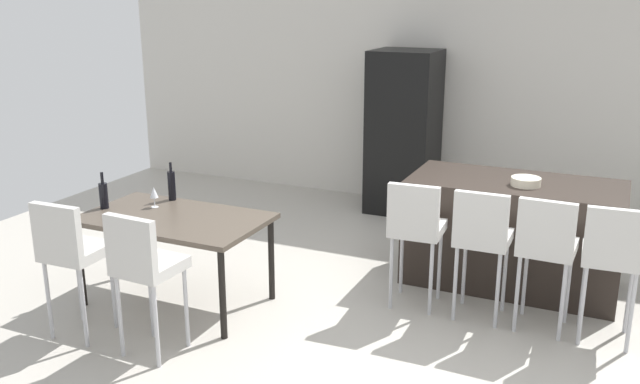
{
  "coord_description": "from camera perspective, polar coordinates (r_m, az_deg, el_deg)",
  "views": [
    {
      "loc": [
        1.23,
        -4.69,
        2.45
      ],
      "look_at": [
        -1.04,
        0.27,
        0.85
      ],
      "focal_mm": 38.38,
      "sensor_mm": 36.0,
      "label": 1
    }
  ],
  "objects": [
    {
      "name": "ground_plane",
      "position": [
        5.44,
        8.93,
        -10.67
      ],
      "size": [
        10.0,
        10.0,
        0.0
      ],
      "primitive_type": "plane",
      "color": "#ADA89E"
    },
    {
      "name": "back_wall",
      "position": [
        7.94,
        15.58,
        8.52
      ],
      "size": [
        10.0,
        0.12,
        2.9
      ],
      "primitive_type": "cube",
      "color": "beige",
      "rests_on": "ground_plane"
    },
    {
      "name": "kitchen_island",
      "position": [
        6.12,
        15.75,
        -3.28
      ],
      "size": [
        1.76,
        0.86,
        0.92
      ],
      "primitive_type": "cube",
      "color": "black",
      "rests_on": "ground_plane"
    },
    {
      "name": "bar_chair_left",
      "position": [
        5.41,
        7.99,
        -2.72
      ],
      "size": [
        0.42,
        0.42,
        1.05
      ],
      "color": "beige",
      "rests_on": "ground_plane"
    },
    {
      "name": "bar_chair_middle",
      "position": [
        5.3,
        13.36,
        -3.44
      ],
      "size": [
        0.4,
        0.4,
        1.05
      ],
      "color": "beige",
      "rests_on": "ground_plane"
    },
    {
      "name": "bar_chair_right",
      "position": [
        5.24,
        18.36,
        -4.07
      ],
      "size": [
        0.41,
        0.41,
        1.05
      ],
      "color": "beige",
      "rests_on": "ground_plane"
    },
    {
      "name": "bar_chair_far",
      "position": [
        5.22,
        23.22,
        -4.66
      ],
      "size": [
        0.42,
        0.42,
        1.05
      ],
      "color": "beige",
      "rests_on": "ground_plane"
    },
    {
      "name": "dining_table",
      "position": [
        5.57,
        -12.03,
        -2.64
      ],
      "size": [
        1.45,
        0.86,
        0.74
      ],
      "color": "#4C4238",
      "rests_on": "ground_plane"
    },
    {
      "name": "dining_chair_near",
      "position": [
        5.2,
        -20.12,
        -4.4
      ],
      "size": [
        0.41,
        0.41,
        1.05
      ],
      "color": "beige",
      "rests_on": "ground_plane"
    },
    {
      "name": "dining_chair_far",
      "position": [
        4.79,
        -14.51,
        -5.69
      ],
      "size": [
        0.42,
        0.42,
        1.05
      ],
      "color": "beige",
      "rests_on": "ground_plane"
    },
    {
      "name": "wine_bottle_right",
      "position": [
        5.87,
        -17.6,
        -0.23
      ],
      "size": [
        0.07,
        0.07,
        0.31
      ],
      "color": "black",
      "rests_on": "dining_table"
    },
    {
      "name": "wine_bottle_middle",
      "position": [
        5.95,
        -12.26,
        0.57
      ],
      "size": [
        0.06,
        0.06,
        0.33
      ],
      "color": "black",
      "rests_on": "dining_table"
    },
    {
      "name": "wine_glass_left",
      "position": [
        5.78,
        -13.68,
        -0.07
      ],
      "size": [
        0.07,
        0.07,
        0.17
      ],
      "color": "silver",
      "rests_on": "dining_table"
    },
    {
      "name": "refrigerator",
      "position": [
        7.85,
        6.99,
        4.97
      ],
      "size": [
        0.72,
        0.68,
        1.84
      ],
      "primitive_type": "cube",
      "color": "black",
      "rests_on": "ground_plane"
    },
    {
      "name": "fruit_bowl",
      "position": [
        5.86,
        16.79,
        0.84
      ],
      "size": [
        0.24,
        0.24,
        0.07
      ],
      "primitive_type": "cylinder",
      "color": "beige",
      "rests_on": "kitchen_island"
    }
  ]
}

